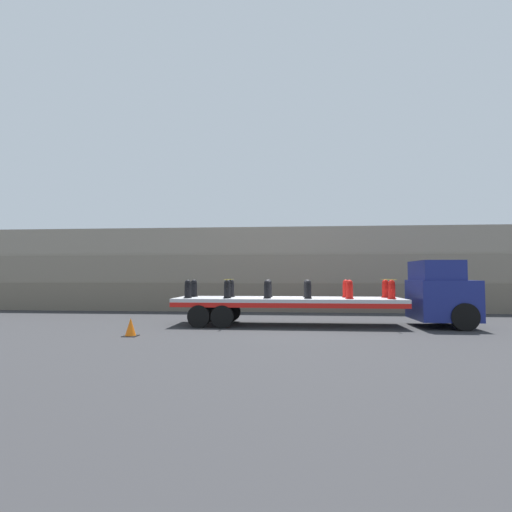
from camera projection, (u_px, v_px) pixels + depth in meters
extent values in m
plane|color=#2D2D30|center=(288.00, 325.00, 17.70)|extent=(120.00, 120.00, 0.00)
cube|color=#706656|center=(288.00, 297.00, 25.43)|extent=(60.00, 3.00, 1.74)
cube|color=gray|center=(288.00, 269.00, 25.67)|extent=(60.00, 3.00, 1.74)
cube|color=gray|center=(288.00, 243.00, 25.90)|extent=(60.00, 3.00, 1.74)
cube|color=navy|center=(442.00, 300.00, 17.19)|extent=(2.39, 2.59, 1.70)
cube|color=navy|center=(436.00, 271.00, 17.28)|extent=(1.67, 2.38, 0.84)
cube|color=black|center=(457.00, 292.00, 17.15)|extent=(0.95, 2.28, 0.95)
cylinder|color=black|center=(465.00, 317.00, 15.90)|extent=(1.11, 0.28, 1.11)
cylinder|color=black|center=(441.00, 311.00, 18.35)|extent=(1.11, 0.28, 1.11)
cube|color=#B2B2B7|center=(288.00, 299.00, 17.76)|extent=(9.99, 2.55, 0.15)
cube|color=red|center=(287.00, 305.00, 16.52)|extent=(9.99, 0.08, 0.20)
cube|color=red|center=(288.00, 302.00, 18.98)|extent=(9.99, 0.08, 0.20)
cylinder|color=black|center=(222.00, 317.00, 16.79)|extent=(0.95, 0.30, 0.95)
cylinder|color=black|center=(231.00, 312.00, 19.13)|extent=(0.95, 0.30, 0.95)
cylinder|color=black|center=(199.00, 316.00, 16.88)|extent=(0.95, 0.30, 0.95)
cylinder|color=black|center=(210.00, 311.00, 19.22)|extent=(0.95, 0.30, 0.95)
cylinder|color=black|center=(188.00, 298.00, 17.58)|extent=(0.36, 0.36, 0.03)
cylinder|color=black|center=(188.00, 291.00, 17.59)|extent=(0.29, 0.29, 0.61)
sphere|color=black|center=(188.00, 283.00, 17.61)|extent=(0.28, 0.28, 0.28)
cylinder|color=black|center=(187.00, 290.00, 17.40)|extent=(0.13, 0.10, 0.13)
cylinder|color=black|center=(189.00, 289.00, 17.79)|extent=(0.13, 0.10, 0.13)
cylinder|color=black|center=(194.00, 296.00, 18.70)|extent=(0.36, 0.36, 0.03)
cylinder|color=black|center=(194.00, 290.00, 18.71)|extent=(0.29, 0.29, 0.61)
sphere|color=black|center=(194.00, 282.00, 18.73)|extent=(0.28, 0.28, 0.28)
cylinder|color=black|center=(193.00, 289.00, 18.52)|extent=(0.13, 0.10, 0.13)
cylinder|color=black|center=(195.00, 288.00, 18.91)|extent=(0.13, 0.10, 0.13)
cylinder|color=black|center=(227.00, 298.00, 17.43)|extent=(0.36, 0.36, 0.03)
cylinder|color=black|center=(227.00, 291.00, 17.44)|extent=(0.29, 0.29, 0.61)
sphere|color=black|center=(227.00, 283.00, 17.46)|extent=(0.28, 0.28, 0.28)
cylinder|color=black|center=(226.00, 290.00, 17.25)|extent=(0.13, 0.10, 0.13)
cylinder|color=black|center=(228.00, 289.00, 17.64)|extent=(0.13, 0.10, 0.13)
cylinder|color=black|center=(231.00, 296.00, 18.55)|extent=(0.36, 0.36, 0.03)
cylinder|color=black|center=(231.00, 290.00, 18.56)|extent=(0.29, 0.29, 0.61)
sphere|color=black|center=(231.00, 282.00, 18.58)|extent=(0.28, 0.28, 0.28)
cylinder|color=black|center=(230.00, 289.00, 18.37)|extent=(0.13, 0.10, 0.13)
cylinder|color=black|center=(232.00, 289.00, 18.76)|extent=(0.13, 0.10, 0.13)
cylinder|color=black|center=(267.00, 298.00, 17.28)|extent=(0.36, 0.36, 0.03)
cylinder|color=black|center=(267.00, 291.00, 17.29)|extent=(0.29, 0.29, 0.61)
sphere|color=black|center=(267.00, 283.00, 17.31)|extent=(0.28, 0.28, 0.28)
cylinder|color=black|center=(267.00, 290.00, 17.10)|extent=(0.13, 0.10, 0.13)
cylinder|color=black|center=(268.00, 289.00, 17.49)|extent=(0.13, 0.10, 0.13)
cylinder|color=black|center=(269.00, 297.00, 18.40)|extent=(0.36, 0.36, 0.03)
cylinder|color=black|center=(269.00, 290.00, 18.41)|extent=(0.29, 0.29, 0.61)
sphere|color=black|center=(269.00, 282.00, 18.43)|extent=(0.28, 0.28, 0.28)
cylinder|color=black|center=(268.00, 289.00, 18.22)|extent=(0.13, 0.10, 0.13)
cylinder|color=black|center=(269.00, 289.00, 18.61)|extent=(0.13, 0.10, 0.13)
cylinder|color=black|center=(308.00, 298.00, 17.13)|extent=(0.36, 0.36, 0.03)
cylinder|color=black|center=(308.00, 291.00, 17.14)|extent=(0.29, 0.29, 0.61)
sphere|color=black|center=(308.00, 283.00, 17.16)|extent=(0.28, 0.28, 0.28)
cylinder|color=black|center=(308.00, 290.00, 16.95)|extent=(0.13, 0.10, 0.13)
cylinder|color=black|center=(308.00, 290.00, 17.34)|extent=(0.13, 0.10, 0.13)
cylinder|color=black|center=(307.00, 297.00, 18.25)|extent=(0.36, 0.36, 0.03)
cylinder|color=black|center=(307.00, 290.00, 18.26)|extent=(0.29, 0.29, 0.61)
sphere|color=black|center=(307.00, 282.00, 18.28)|extent=(0.28, 0.28, 0.28)
cylinder|color=black|center=(307.00, 289.00, 18.07)|extent=(0.13, 0.10, 0.13)
cylinder|color=black|center=(307.00, 289.00, 18.46)|extent=(0.13, 0.10, 0.13)
cylinder|color=red|center=(350.00, 298.00, 16.98)|extent=(0.36, 0.36, 0.03)
cylinder|color=red|center=(349.00, 292.00, 16.99)|extent=(0.29, 0.29, 0.61)
sphere|color=red|center=(349.00, 283.00, 17.01)|extent=(0.28, 0.28, 0.28)
cylinder|color=red|center=(350.00, 290.00, 16.80)|extent=(0.13, 0.10, 0.13)
cylinder|color=red|center=(349.00, 290.00, 17.19)|extent=(0.13, 0.10, 0.13)
cylinder|color=red|center=(346.00, 297.00, 18.10)|extent=(0.36, 0.36, 0.03)
cylinder|color=red|center=(346.00, 291.00, 18.11)|extent=(0.29, 0.29, 0.61)
sphere|color=red|center=(346.00, 283.00, 18.13)|extent=(0.28, 0.28, 0.28)
cylinder|color=red|center=(346.00, 289.00, 17.92)|extent=(0.13, 0.10, 0.13)
cylinder|color=red|center=(345.00, 289.00, 18.31)|extent=(0.13, 0.10, 0.13)
cylinder|color=red|center=(392.00, 299.00, 16.83)|extent=(0.36, 0.36, 0.03)
cylinder|color=red|center=(392.00, 292.00, 16.84)|extent=(0.29, 0.29, 0.61)
sphere|color=red|center=(392.00, 283.00, 16.86)|extent=(0.28, 0.28, 0.28)
cylinder|color=red|center=(393.00, 290.00, 16.65)|extent=(0.13, 0.10, 0.13)
cylinder|color=red|center=(391.00, 290.00, 17.04)|extent=(0.13, 0.10, 0.13)
cylinder|color=red|center=(386.00, 297.00, 17.95)|extent=(0.36, 0.36, 0.03)
cylinder|color=red|center=(385.00, 291.00, 17.96)|extent=(0.29, 0.29, 0.61)
sphere|color=red|center=(385.00, 283.00, 17.98)|extent=(0.28, 0.28, 0.28)
cylinder|color=red|center=(386.00, 289.00, 17.77)|extent=(0.13, 0.10, 0.13)
cylinder|color=red|center=(384.00, 289.00, 18.16)|extent=(0.13, 0.10, 0.13)
cube|color=yellow|center=(229.00, 279.00, 18.03)|extent=(0.05, 2.75, 0.01)
cube|color=yellow|center=(388.00, 279.00, 17.43)|extent=(0.05, 2.75, 0.01)
cube|color=black|center=(130.00, 336.00, 14.49)|extent=(0.51, 0.51, 0.03)
cone|color=orange|center=(131.00, 327.00, 14.51)|extent=(0.39, 0.39, 0.64)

